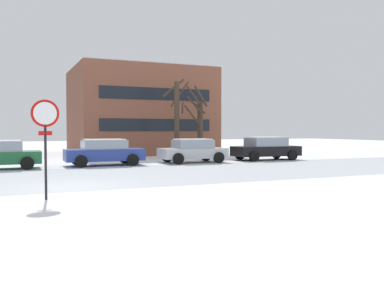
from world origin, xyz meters
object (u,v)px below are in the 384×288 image
(parked_car_blue, at_px, (104,152))
(stop_sign, at_px, (45,130))
(parked_car_silver, at_px, (193,150))
(parked_car_black, at_px, (266,148))

(parked_car_blue, bearing_deg, stop_sign, -110.12)
(stop_sign, xyz_separation_m, parked_car_silver, (9.04, 10.38, -1.23))
(parked_car_blue, height_order, parked_car_black, parked_car_black)
(stop_sign, height_order, parked_car_silver, stop_sign)
(stop_sign, distance_m, parked_car_silver, 13.82)
(parked_car_silver, bearing_deg, stop_sign, -131.06)
(stop_sign, distance_m, parked_car_blue, 11.25)
(stop_sign, relative_size, parked_car_silver, 0.71)
(stop_sign, bearing_deg, parked_car_black, 36.38)
(stop_sign, distance_m, parked_car_black, 17.73)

